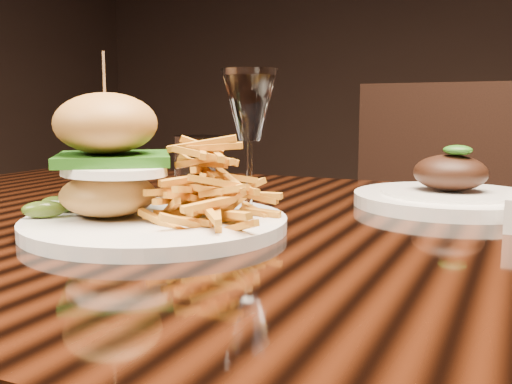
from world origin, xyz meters
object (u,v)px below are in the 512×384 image
at_px(burger_plate, 153,182).
at_px(wine_glass, 250,111).
at_px(dining_table, 348,293).
at_px(far_dish, 449,194).
at_px(chair_far, 423,242).

xyz_separation_m(burger_plate, wine_glass, (0.08, 0.09, 0.08)).
bearing_deg(burger_plate, dining_table, 2.46).
relative_size(wine_glass, far_dish, 0.69).
bearing_deg(burger_plate, far_dish, 23.95).
bearing_deg(wine_glass, burger_plate, -131.78).
xyz_separation_m(burger_plate, far_dish, (0.29, 0.31, -0.04)).
bearing_deg(far_dish, burger_plate, -133.04).
relative_size(wine_glass, chair_far, 0.20).
distance_m(burger_plate, far_dish, 0.43).
bearing_deg(far_dish, dining_table, -111.89).
bearing_deg(chair_far, burger_plate, -89.24).
bearing_deg(far_dish, chair_far, 101.40).
xyz_separation_m(dining_table, wine_glass, (-0.12, -0.01, 0.21)).
height_order(burger_plate, chair_far, burger_plate).
xyz_separation_m(dining_table, burger_plate, (-0.20, -0.10, 0.13)).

